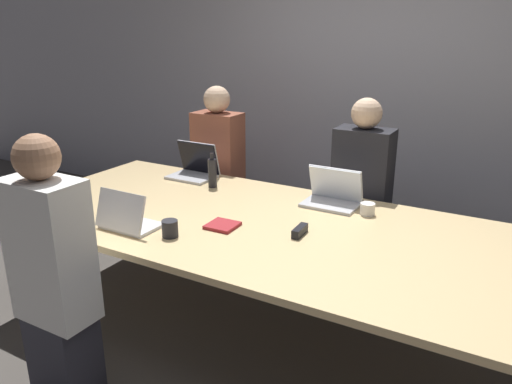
# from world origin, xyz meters

# --- Properties ---
(ground_plane) EXTENTS (24.00, 24.00, 0.00)m
(ground_plane) POSITION_xyz_m (0.00, 0.00, 0.00)
(ground_plane) COLOR #4C4742
(curtain_wall) EXTENTS (12.00, 0.06, 2.80)m
(curtain_wall) POSITION_xyz_m (0.00, 1.89, 1.40)
(curtain_wall) COLOR #9999A3
(curtain_wall) RESTS_ON ground_plane
(conference_table) EXTENTS (3.61, 1.46, 0.74)m
(conference_table) POSITION_xyz_m (0.00, 0.00, 0.69)
(conference_table) COLOR #D6B77F
(conference_table) RESTS_ON ground_plane
(laptop_near_left) EXTENTS (0.34, 0.24, 0.24)m
(laptop_near_left) POSITION_xyz_m (-0.77, -0.48, 0.80)
(laptop_near_left) COLOR silver
(laptop_near_left) RESTS_ON conference_table
(person_near_left) EXTENTS (0.40, 0.24, 1.40)m
(person_near_left) POSITION_xyz_m (-0.75, -1.02, 0.68)
(person_near_left) COLOR #2D2D38
(person_near_left) RESTS_ON ground_plane
(cup_near_left) EXTENTS (0.09, 0.09, 0.10)m
(cup_near_left) POSITION_xyz_m (-0.48, -0.44, 0.78)
(cup_near_left) COLOR #232328
(cup_near_left) RESTS_ON conference_table
(laptop_far_center) EXTENTS (0.36, 0.25, 0.25)m
(laptop_far_center) POSITION_xyz_m (0.12, 0.52, 0.81)
(laptop_far_center) COLOR #B7B7BC
(laptop_far_center) RESTS_ON conference_table
(person_far_center) EXTENTS (0.40, 0.24, 1.40)m
(person_far_center) POSITION_xyz_m (0.19, 0.91, 0.68)
(person_far_center) COLOR #2D2D38
(person_far_center) RESTS_ON ground_plane
(cup_far_center) EXTENTS (0.09, 0.09, 0.08)m
(cup_far_center) POSITION_xyz_m (0.38, 0.45, 0.77)
(cup_far_center) COLOR white
(cup_far_center) RESTS_ON conference_table
(laptop_far_left) EXTENTS (0.35, 0.27, 0.27)m
(laptop_far_left) POSITION_xyz_m (-1.06, 0.59, 0.81)
(laptop_far_left) COLOR #B7B7BC
(laptop_far_left) RESTS_ON conference_table
(person_far_left) EXTENTS (0.40, 0.24, 1.41)m
(person_far_left) POSITION_xyz_m (-1.09, 0.95, 0.68)
(person_far_left) COLOR #2D2D38
(person_far_left) RESTS_ON ground_plane
(bottle_far_left) EXTENTS (0.06, 0.06, 0.26)m
(bottle_far_left) POSITION_xyz_m (-0.79, 0.43, 0.85)
(bottle_far_left) COLOR black
(bottle_far_left) RESTS_ON conference_table
(stapler) EXTENTS (0.05, 0.15, 0.05)m
(stapler) POSITION_xyz_m (0.15, -0.06, 0.76)
(stapler) COLOR black
(stapler) RESTS_ON conference_table
(notebook) EXTENTS (0.18, 0.17, 0.02)m
(notebook) POSITION_xyz_m (-0.30, -0.18, 0.75)
(notebook) COLOR maroon
(notebook) RESTS_ON conference_table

